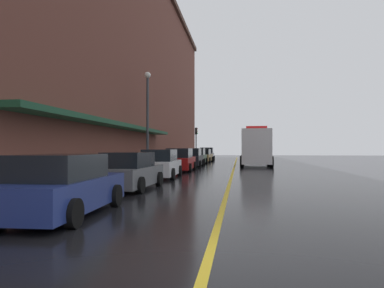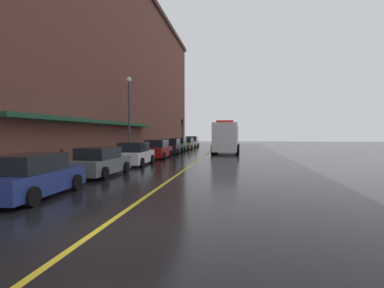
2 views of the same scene
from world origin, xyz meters
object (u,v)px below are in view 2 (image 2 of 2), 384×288
(parked_car_2, at_px, (135,154))
(parked_car_6, at_px, (187,144))
(parked_car_7, at_px, (192,142))
(parking_meter_2, at_px, (62,158))
(parked_car_0, at_px, (32,177))
(box_truck, at_px, (226,138))
(parked_car_3, at_px, (157,149))
(parked_car_5, at_px, (179,145))
(parking_meter_0, at_px, (123,149))
(parked_car_1, at_px, (100,162))
(parked_car_4, at_px, (172,147))
(traffic_light_near, at_px, (182,128))
(street_lamp_left, at_px, (129,109))

(parked_car_2, height_order, parked_car_6, parked_car_2)
(parked_car_7, height_order, parking_meter_2, parked_car_7)
(parked_car_0, xyz_separation_m, parking_meter_2, (-1.40, 4.23, 0.33))
(box_truck, bearing_deg, parked_car_0, -11.68)
(parked_car_0, xyz_separation_m, parked_car_6, (0.01, 34.06, 0.03))
(parked_car_7, bearing_deg, parked_car_3, 178.09)
(parked_car_5, xyz_separation_m, parking_meter_0, (-1.32, -16.09, 0.26))
(parked_car_2, xyz_separation_m, parked_car_3, (0.09, 6.13, 0.03))
(parked_car_7, relative_size, parking_meter_0, 3.51)
(parked_car_3, height_order, parked_car_5, parked_car_5)
(parked_car_0, height_order, parked_car_6, parked_car_6)
(box_truck, bearing_deg, parked_car_1, -15.43)
(parked_car_2, xyz_separation_m, parked_car_7, (-0.01, 28.73, 0.07))
(box_truck, bearing_deg, parked_car_3, -34.37)
(box_truck, height_order, parking_meter_2, box_truck)
(parked_car_4, xyz_separation_m, box_truck, (5.90, 2.36, 0.95))
(parked_car_0, xyz_separation_m, parked_car_5, (-0.08, 28.72, 0.06))
(parked_car_2, distance_m, parking_meter_2, 7.23)
(parked_car_2, bearing_deg, traffic_light_near, 0.94)
(parked_car_1, xyz_separation_m, traffic_light_near, (-1.25, 32.43, 2.43))
(parking_meter_0, relative_size, street_lamp_left, 0.19)
(parking_meter_2, distance_m, traffic_light_near, 33.96)
(parked_car_0, distance_m, parked_car_7, 40.07)
(parked_car_3, height_order, parked_car_7, parked_car_7)
(parked_car_0, distance_m, parked_car_5, 28.72)
(box_truck, bearing_deg, parked_car_4, -66.80)
(parked_car_7, height_order, parking_meter_0, parked_car_7)
(parking_meter_0, xyz_separation_m, traffic_light_near, (0.06, 25.50, 2.10))
(parking_meter_0, bearing_deg, traffic_light_near, 89.86)
(parked_car_0, relative_size, parking_meter_0, 3.44)
(parked_car_5, distance_m, parking_meter_0, 16.15)
(parked_car_0, bearing_deg, parked_car_2, -1.43)
(street_lamp_left, bearing_deg, parked_car_1, -79.09)
(parked_car_2, distance_m, street_lamp_left, 5.93)
(parked_car_0, bearing_deg, parked_car_3, -1.89)
(parked_car_7, xyz_separation_m, box_truck, (6.08, -14.30, 0.90))
(parked_car_7, xyz_separation_m, parking_meter_0, (-1.31, -27.44, 0.22))
(parked_car_1, bearing_deg, parked_car_0, -177.50)
(parked_car_6, height_order, parking_meter_2, parked_car_6)
(parked_car_2, relative_size, parking_meter_0, 3.42)
(parked_car_2, distance_m, parked_car_6, 22.72)
(parked_car_7, relative_size, parking_meter_2, 3.51)
(parking_meter_0, bearing_deg, parked_car_0, -83.67)
(parked_car_7, bearing_deg, traffic_light_near, 145.18)
(parked_car_5, xyz_separation_m, street_lamp_left, (-1.92, -13.10, 3.60))
(parked_car_7, height_order, box_truck, box_truck)
(parked_car_7, relative_size, traffic_light_near, 1.08)
(parked_car_5, xyz_separation_m, traffic_light_near, (-1.25, 9.41, 2.36))
(parked_car_2, distance_m, traffic_light_near, 26.92)
(parked_car_3, relative_size, parked_car_4, 1.13)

